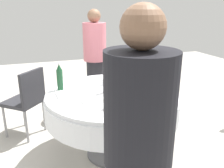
{
  "coord_description": "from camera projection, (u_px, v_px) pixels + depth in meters",
  "views": [
    {
      "loc": [
        0.76,
        2.19,
        1.6
      ],
      "look_at": [
        0.0,
        0.0,
        0.83
      ],
      "focal_mm": 38.03,
      "sensor_mm": 36.0,
      "label": 1
    }
  ],
  "objects": [
    {
      "name": "folded_napkin",
      "position": [
        66.0,
        94.0,
        2.39
      ],
      "size": [
        0.18,
        0.18,
        0.02
      ],
      "primitive_type": "cube",
      "rotation": [
        0.0,
        0.0,
        0.04
      ],
      "color": "white",
      "rests_on": "dining_table"
    },
    {
      "name": "wine_glass_left",
      "position": [
        128.0,
        82.0,
        2.47
      ],
      "size": [
        0.07,
        0.07,
        0.14
      ],
      "color": "white",
      "rests_on": "dining_table"
    },
    {
      "name": "wine_glass_north",
      "position": [
        103.0,
        83.0,
        2.4
      ],
      "size": [
        0.07,
        0.07,
        0.16
      ],
      "color": "white",
      "rests_on": "dining_table"
    },
    {
      "name": "knife_near",
      "position": [
        138.0,
        113.0,
        1.98
      ],
      "size": [
        0.08,
        0.17,
        0.0
      ],
      "primitive_type": "cube",
      "rotation": [
        0.0,
        0.0,
        1.18
      ],
      "color": "silver",
      "rests_on": "dining_table"
    },
    {
      "name": "wine_glass_far",
      "position": [
        115.0,
        78.0,
        2.56
      ],
      "size": [
        0.07,
        0.07,
        0.15
      ],
      "color": "white",
      "rests_on": "dining_table"
    },
    {
      "name": "bottle_dark_green_near",
      "position": [
        60.0,
        77.0,
        2.5
      ],
      "size": [
        0.06,
        0.06,
        0.29
      ],
      "color": "#194728",
      "rests_on": "dining_table"
    },
    {
      "name": "spoon_east",
      "position": [
        136.0,
        101.0,
        2.25
      ],
      "size": [
        0.14,
        0.14,
        0.0
      ],
      "primitive_type": "cube",
      "rotation": [
        0.0,
        0.0,
        0.78
      ],
      "color": "silver",
      "rests_on": "dining_table"
    },
    {
      "name": "plate_south",
      "position": [
        145.0,
        85.0,
        2.68
      ],
      "size": [
        0.21,
        0.21,
        0.02
      ],
      "color": "white",
      "rests_on": "dining_table"
    },
    {
      "name": "wine_glass_mid",
      "position": [
        156.0,
        87.0,
        2.31
      ],
      "size": [
        0.07,
        0.07,
        0.15
      ],
      "color": "white",
      "rests_on": "dining_table"
    },
    {
      "name": "plate_right",
      "position": [
        92.0,
        101.0,
        2.23
      ],
      "size": [
        0.21,
        0.21,
        0.02
      ],
      "color": "white",
      "rests_on": "dining_table"
    },
    {
      "name": "chair_mid",
      "position": [
        27.0,
        97.0,
        2.93
      ],
      "size": [
        0.56,
        0.56,
        0.87
      ],
      "rotation": [
        0.0,
        0.0,
        4.0
      ],
      "color": "#2D2D33",
      "rests_on": "ground_plane"
    },
    {
      "name": "person_front",
      "position": [
        137.0,
        162.0,
        1.2
      ],
      "size": [
        0.34,
        0.34,
        1.61
      ],
      "rotation": [
        0.0,
        0.0,
        -0.23
      ],
      "color": "#26262B",
      "rests_on": "ground_plane"
    },
    {
      "name": "plate_inner",
      "position": [
        119.0,
        82.0,
        2.76
      ],
      "size": [
        0.23,
        0.23,
        0.04
      ],
      "color": "white",
      "rests_on": "dining_table"
    },
    {
      "name": "plate_outer",
      "position": [
        87.0,
        89.0,
        2.54
      ],
      "size": [
        0.24,
        0.24,
        0.02
      ],
      "color": "white",
      "rests_on": "dining_table"
    },
    {
      "name": "bottle_amber_east",
      "position": [
        113.0,
        79.0,
        2.46
      ],
      "size": [
        0.06,
        0.06,
        0.28
      ],
      "color": "#8C5619",
      "rests_on": "dining_table"
    },
    {
      "name": "ground_plane",
      "position": [
        112.0,
        153.0,
        2.7
      ],
      "size": [
        10.0,
        10.0,
        0.0
      ],
      "primitive_type": "plane",
      "color": "#B7B2A8"
    },
    {
      "name": "person_near",
      "position": [
        95.0,
        61.0,
        3.57
      ],
      "size": [
        0.34,
        0.34,
        1.56
      ],
      "rotation": [
        0.0,
        0.0,
        3.02
      ],
      "color": "#26262B",
      "rests_on": "ground_plane"
    },
    {
      "name": "bottle_brown_front",
      "position": [
        115.0,
        93.0,
        2.08
      ],
      "size": [
        0.07,
        0.07,
        0.28
      ],
      "color": "#593314",
      "rests_on": "dining_table"
    },
    {
      "name": "dining_table",
      "position": [
        112.0,
        105.0,
        2.51
      ],
      "size": [
        1.39,
        1.39,
        0.74
      ],
      "color": "white",
      "rests_on": "ground_plane"
    },
    {
      "name": "chair_north",
      "position": [
        144.0,
        88.0,
        3.25
      ],
      "size": [
        0.56,
        0.56,
        0.87
      ],
      "rotation": [
        0.0,
        0.0,
        2.29
      ],
      "color": "#99999E",
      "rests_on": "ground_plane"
    }
  ]
}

